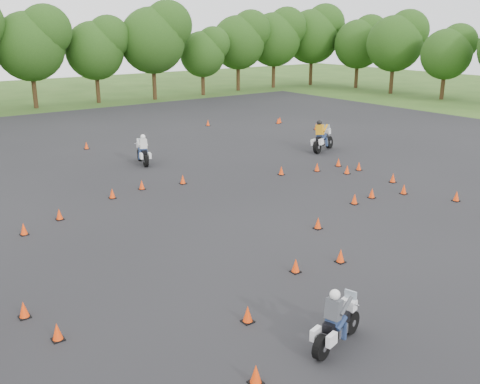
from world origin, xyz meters
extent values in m
plane|color=#2D5119|center=(0.00, 0.00, 0.00)|extent=(140.00, 140.00, 0.00)
plane|color=black|center=(0.00, 6.00, 0.01)|extent=(62.00, 62.00, 0.00)
cone|color=#FF400A|center=(-1.45, -0.95, 0.23)|extent=(0.26, 0.26, 0.45)
cone|color=#FF400A|center=(-7.54, 7.59, 0.23)|extent=(0.26, 0.26, 0.45)
cone|color=#FF400A|center=(0.27, -1.28, 0.23)|extent=(0.26, 0.26, 0.45)
cone|color=#FF400A|center=(-3.00, 9.79, 0.23)|extent=(0.26, 0.26, 0.45)
cone|color=#FF400A|center=(-5.90, 8.43, 0.23)|extent=(0.26, 0.26, 0.45)
cone|color=#FF400A|center=(16.40, 16.35, 0.23)|extent=(0.26, 0.26, 0.45)
cone|color=#FF400A|center=(9.46, 3.77, 0.23)|extent=(0.26, 0.26, 0.45)
cone|color=#FF400A|center=(9.89, 6.39, 0.23)|extent=(0.26, 0.26, 0.45)
cone|color=#FF400A|center=(-0.10, 20.37, 0.23)|extent=(0.26, 0.26, 0.45)
cone|color=#FF400A|center=(8.28, 2.22, 0.23)|extent=(0.26, 0.26, 0.45)
cone|color=#FF400A|center=(5.29, 2.60, 0.23)|extent=(0.26, 0.26, 0.45)
cone|color=#FF400A|center=(15.82, 20.10, 0.23)|extent=(0.26, 0.26, 0.45)
cone|color=#FF400A|center=(0.80, 9.88, 0.23)|extent=(0.26, 0.26, 0.45)
cone|color=#FF400A|center=(9.30, 0.13, 0.23)|extent=(0.26, 0.26, 0.45)
cone|color=#FF400A|center=(6.60, 2.71, 0.23)|extent=(0.26, 0.26, 0.45)
cone|color=#FF400A|center=(-5.94, -4.58, 0.23)|extent=(0.26, 0.26, 0.45)
cone|color=#FF400A|center=(-8.89, -0.24, 0.23)|extent=(0.26, 0.26, 0.45)
cone|color=#FF400A|center=(16.16, 20.30, 0.23)|extent=(0.26, 0.26, 0.45)
cone|color=#FF400A|center=(-9.26, 1.39, 0.23)|extent=(0.26, 0.26, 0.45)
cone|color=#FF400A|center=(5.87, 8.22, 0.23)|extent=(0.26, 0.26, 0.45)
cone|color=#FF400A|center=(7.92, 7.62, 0.23)|extent=(0.26, 0.26, 0.45)
cone|color=#FF400A|center=(-1.28, 10.25, 0.23)|extent=(0.26, 0.26, 0.45)
cone|color=#FF400A|center=(1.85, 1.39, 0.23)|extent=(0.26, 0.26, 0.45)
cone|color=#FF400A|center=(9.64, 7.66, 0.23)|extent=(0.26, 0.26, 0.45)
cone|color=#FF400A|center=(10.73, 22.67, 0.23)|extent=(0.26, 0.26, 0.45)
cone|color=#FF400A|center=(-4.53, -2.43, 0.23)|extent=(0.26, 0.26, 0.45)
cone|color=#FF400A|center=(8.82, 6.26, 0.23)|extent=(0.26, 0.26, 0.45)
camera|label=1|loc=(-12.22, -12.43, 7.60)|focal=40.00mm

